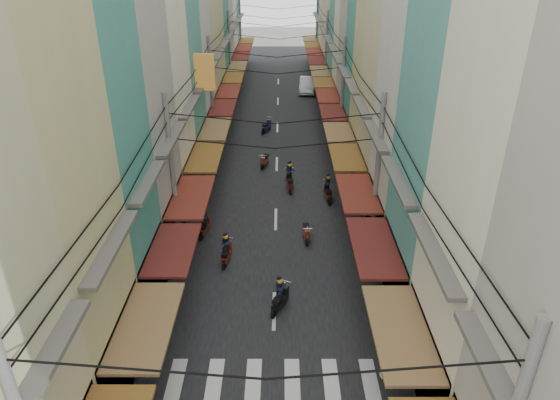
{
  "coord_description": "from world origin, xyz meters",
  "views": [
    {
      "loc": [
        0.28,
        -18.81,
        14.01
      ],
      "look_at": [
        0.25,
        3.52,
        2.52
      ],
      "focal_mm": 32.0,
      "sensor_mm": 36.0,
      "label": 1
    }
  ],
  "objects_px": {
    "market_umbrella": "(451,292)",
    "traffic_sign": "(395,246)",
    "bicycle": "(442,302)",
    "white_car": "(307,92)"
  },
  "relations": [
    {
      "from": "white_car",
      "to": "traffic_sign",
      "type": "bearing_deg",
      "value": -81.53
    },
    {
      "from": "white_car",
      "to": "market_umbrella",
      "type": "xyz_separation_m",
      "value": [
        3.76,
        -36.98,
        2.11
      ]
    },
    {
      "from": "bicycle",
      "to": "traffic_sign",
      "type": "height_order",
      "value": "traffic_sign"
    },
    {
      "from": "bicycle",
      "to": "market_umbrella",
      "type": "xyz_separation_m",
      "value": [
        -0.53,
        -2.02,
        2.11
      ]
    },
    {
      "from": "white_car",
      "to": "bicycle",
      "type": "xyz_separation_m",
      "value": [
        4.29,
        -34.95,
        0.0
      ]
    },
    {
      "from": "market_umbrella",
      "to": "traffic_sign",
      "type": "relative_size",
      "value": 0.84
    },
    {
      "from": "white_car",
      "to": "market_umbrella",
      "type": "distance_m",
      "value": 37.23
    },
    {
      "from": "traffic_sign",
      "to": "white_car",
      "type": "bearing_deg",
      "value": 93.83
    },
    {
      "from": "traffic_sign",
      "to": "market_umbrella",
      "type": "bearing_deg",
      "value": -65.45
    },
    {
      "from": "market_umbrella",
      "to": "traffic_sign",
      "type": "height_order",
      "value": "traffic_sign"
    }
  ]
}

